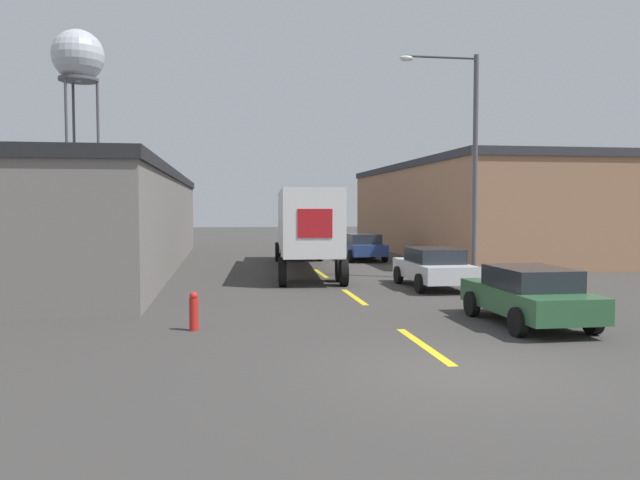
# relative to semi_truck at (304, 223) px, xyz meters

# --- Properties ---
(ground_plane) EXTENTS (160.00, 160.00, 0.00)m
(ground_plane) POSITION_rel_semi_truck_xyz_m (0.55, -18.34, -2.24)
(ground_plane) COLOR #3D3A38
(road_centerline) EXTENTS (0.20, 18.24, 0.01)m
(road_centerline) POSITION_rel_semi_truck_xyz_m (0.55, -8.78, -2.23)
(road_centerline) COLOR yellow
(road_centerline) RESTS_ON ground_plane
(warehouse_left) EXTENTS (13.00, 29.24, 4.68)m
(warehouse_left) POSITION_rel_semi_truck_xyz_m (-12.35, 2.85, 0.11)
(warehouse_left) COLOR slate
(warehouse_left) RESTS_ON ground_plane
(warehouse_right) EXTENTS (9.60, 24.07, 5.67)m
(warehouse_right) POSITION_rel_semi_truck_xyz_m (11.75, 9.05, 0.60)
(warehouse_right) COLOR #9E7051
(warehouse_right) RESTS_ON ground_plane
(semi_truck) EXTENTS (3.46, 13.78, 3.70)m
(semi_truck) POSITION_rel_semi_truck_xyz_m (0.00, 0.00, 0.00)
(semi_truck) COLOR silver
(semi_truck) RESTS_ON ground_plane
(parked_car_right_mid) EXTENTS (2.09, 4.39, 1.48)m
(parked_car_right_mid) POSITION_rel_semi_truck_xyz_m (3.92, -6.95, -1.46)
(parked_car_right_mid) COLOR silver
(parked_car_right_mid) RESTS_ON ground_plane
(parked_car_right_near) EXTENTS (2.09, 4.39, 1.48)m
(parked_car_right_near) POSITION_rel_semi_truck_xyz_m (3.92, -14.24, -1.46)
(parked_car_right_near) COLOR #2D5B38
(parked_car_right_near) RESTS_ON ground_plane
(parked_car_right_far) EXTENTS (2.09, 4.39, 1.48)m
(parked_car_right_far) POSITION_rel_semi_truck_xyz_m (3.92, 5.00, -1.46)
(parked_car_right_far) COLOR navy
(parked_car_right_far) RESTS_ON ground_plane
(water_tower) EXTENTS (5.14, 5.14, 20.67)m
(water_tower) POSITION_rel_semi_truck_xyz_m (-18.11, 37.39, 15.53)
(water_tower) COLOR #47474C
(water_tower) RESTS_ON ground_plane
(street_lamp) EXTENTS (3.27, 0.32, 9.05)m
(street_lamp) POSITION_rel_semi_truck_xyz_m (5.93, -4.98, 3.03)
(street_lamp) COLOR #4C4C51
(street_lamp) RESTS_ON ground_plane
(fire_hydrant) EXTENTS (0.22, 0.22, 0.95)m
(fire_hydrant) POSITION_rel_semi_truck_xyz_m (-4.44, -13.70, -1.77)
(fire_hydrant) COLOR red
(fire_hydrant) RESTS_ON ground_plane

